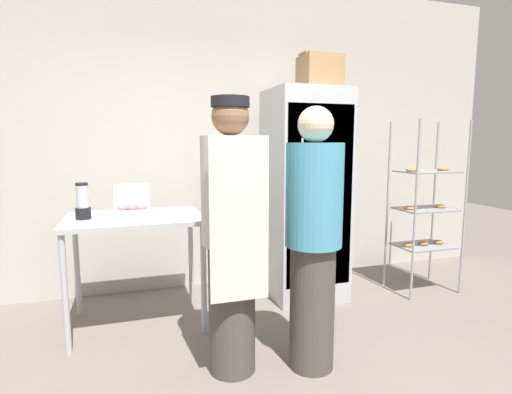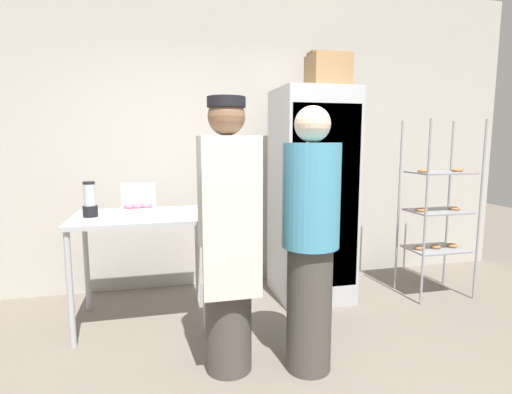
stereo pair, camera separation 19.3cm
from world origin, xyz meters
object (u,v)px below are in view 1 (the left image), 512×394
refrigerator (304,195)px  person_customer (313,239)px  cardboard_storage_box (320,72)px  person_baker (232,234)px  baking_rack (425,209)px  blender_pitcher (83,203)px  donut_box (132,209)px

refrigerator → person_customer: size_ratio=1.15×
cardboard_storage_box → person_customer: cardboard_storage_box is taller
refrigerator → person_baker: size_ratio=1.12×
baking_rack → person_baker: bearing=-159.1°
baking_rack → person_customer: person_customer is taller
refrigerator → cardboard_storage_box: 1.14m
baking_rack → person_customer: 1.91m
refrigerator → baking_rack: refrigerator is taller
refrigerator → person_customer: 1.28m
blender_pitcher → donut_box: bearing=12.0°
refrigerator → person_baker: refrigerator is taller
baking_rack → person_baker: 2.32m
baking_rack → cardboard_storage_box: size_ratio=4.67×
blender_pitcher → cardboard_storage_box: (2.05, 0.20, 1.09)m
donut_box → person_customer: 1.52m
person_customer → blender_pitcher: bearing=145.7°
refrigerator → baking_rack: size_ratio=1.16×
cardboard_storage_box → person_baker: cardboard_storage_box is taller
cardboard_storage_box → donut_box: bearing=-175.9°
donut_box → person_customer: person_customer is taller
refrigerator → blender_pitcher: (-1.92, -0.20, 0.04)m
person_customer → person_baker: bearing=167.7°
blender_pitcher → person_customer: (1.44, -0.98, -0.15)m
baking_rack → cardboard_storage_box: bearing=167.1°
blender_pitcher → baking_rack: bearing=-0.8°
blender_pitcher → cardboard_storage_box: 2.33m
donut_box → person_customer: size_ratio=0.17×
baking_rack → person_baker: size_ratio=0.96×
baking_rack → donut_box: baking_rack is taller
blender_pitcher → person_customer: person_customer is taller
cardboard_storage_box → person_customer: size_ratio=0.21×
refrigerator → cardboard_storage_box: size_ratio=5.44×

